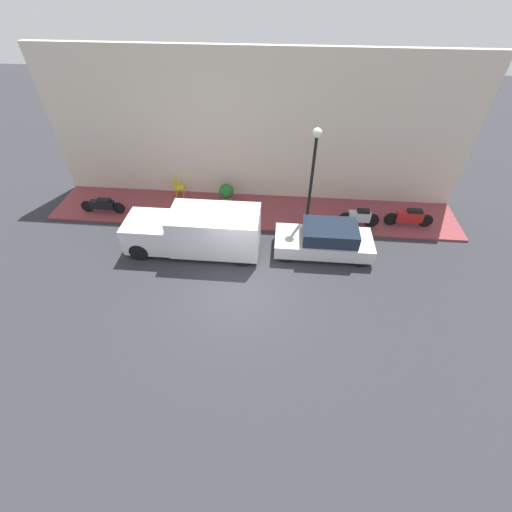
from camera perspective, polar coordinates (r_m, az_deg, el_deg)
The scene contains 11 objects.
ground_plane at distance 12.72m, azimuth -2.73°, elevation -5.63°, with size 60.00×60.00×0.00m, color #2D2D33.
sidewalk at distance 16.40m, azimuth -0.60°, elevation 7.43°, with size 2.82×18.83×0.10m.
building_facade at distance 16.20m, azimuth -0.13°, elevation 20.17°, with size 0.30×18.83×6.64m.
parked_car at distance 14.08m, azimuth 11.44°, elevation 2.66°, with size 1.66×3.91×1.32m.
delivery_van at distance 13.95m, azimuth -10.07°, elevation 4.15°, with size 1.84×5.37×1.86m.
motorcycle_black at distance 17.54m, azimuth -24.21°, elevation 7.77°, with size 0.30×2.08×0.73m.
scooter_silver at distance 15.81m, azimuth 16.83°, elevation 6.20°, with size 0.30×1.78×0.86m.
motorcycle_red at distance 16.61m, azimuth 24.23°, elevation 5.95°, with size 0.30×2.10×0.84m.
streetlamp at distance 13.84m, azimuth 9.54°, elevation 14.86°, with size 0.36×0.36×4.49m.
potted_plant at distance 16.73m, azimuth -4.94°, elevation 10.48°, with size 0.71×0.71×0.98m.
cafe_chair at distance 17.65m, azimuth -12.86°, elevation 11.31°, with size 0.40×0.40×0.92m.
Camera 1 is at (-8.41, -1.34, 9.44)m, focal length 24.00 mm.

